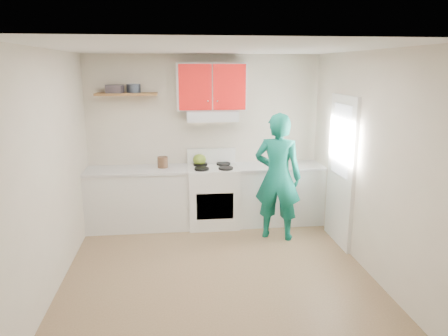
{
  "coord_description": "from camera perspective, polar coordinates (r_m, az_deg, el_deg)",
  "views": [
    {
      "loc": [
        -0.47,
        -4.67,
        2.41
      ],
      "look_at": [
        0.15,
        0.55,
        1.15
      ],
      "focal_mm": 33.95,
      "sensor_mm": 36.0,
      "label": 1
    }
  ],
  "objects": [
    {
      "name": "door_glass",
      "position": [
        5.89,
        15.49,
        3.6
      ],
      "size": [
        0.01,
        0.55,
        0.95
      ],
      "primitive_type": "cube",
      "color": "white",
      "rests_on": "door"
    },
    {
      "name": "cutting_board",
      "position": [
        6.47,
        4.57,
        0.02
      ],
      "size": [
        0.32,
        0.24,
        0.02
      ],
      "primitive_type": "cube",
      "rotation": [
        0.0,
        0.0,
        -0.02
      ],
      "color": "olive",
      "rests_on": "counter_right"
    },
    {
      "name": "counter_left",
      "position": [
        6.59,
        -11.45,
        -4.1
      ],
      "size": [
        1.52,
        0.6,
        0.9
      ],
      "primitive_type": "cube",
      "color": "silver",
      "rests_on": "floor"
    },
    {
      "name": "range_hood",
      "position": [
        6.41,
        -1.64,
        7.07
      ],
      "size": [
        0.76,
        0.44,
        0.15
      ],
      "primitive_type": "cube",
      "color": "silver",
      "rests_on": "back_wall"
    },
    {
      "name": "person",
      "position": [
        5.99,
        7.24,
        -1.19
      ],
      "size": [
        0.78,
        0.65,
        1.81
      ],
      "primitive_type": "imported",
      "rotation": [
        0.0,
        0.0,
        2.74
      ],
      "color": "#0B6755",
      "rests_on": "floor"
    },
    {
      "name": "tin",
      "position": [
        6.48,
        -12.07,
        10.45
      ],
      "size": [
        0.26,
        0.26,
        0.13
      ],
      "primitive_type": "cylinder",
      "rotation": [
        0.0,
        0.0,
        -0.32
      ],
      "color": "#333D4C",
      "rests_on": "shelf"
    },
    {
      "name": "door",
      "position": [
        5.98,
        15.48,
        -0.41
      ],
      "size": [
        0.05,
        0.85,
        2.05
      ],
      "primitive_type": "cube",
      "color": "white",
      "rests_on": "floor"
    },
    {
      "name": "books",
      "position": [
        6.45,
        -14.5,
        10.28
      ],
      "size": [
        0.26,
        0.21,
        0.12
      ],
      "primitive_type": "cube",
      "rotation": [
        0.0,
        0.0,
        -0.19
      ],
      "color": "#443C44",
      "rests_on": "shelf"
    },
    {
      "name": "left_wall",
      "position": [
        4.98,
        -22.08,
        -0.39
      ],
      "size": [
        0.04,
        3.8,
        2.6
      ],
      "primitive_type": "cube",
      "color": "beige",
      "rests_on": "floor"
    },
    {
      "name": "floor",
      "position": [
        5.27,
        -0.94,
        -13.71
      ],
      "size": [
        3.8,
        3.8,
        0.0
      ],
      "primitive_type": "plane",
      "color": "brown",
      "rests_on": "ground"
    },
    {
      "name": "stove",
      "position": [
        6.56,
        -1.49,
        -3.81
      ],
      "size": [
        0.76,
        0.65,
        0.92
      ],
      "primitive_type": "cube",
      "color": "white",
      "rests_on": "floor"
    },
    {
      "name": "shelf",
      "position": [
        6.47,
        -12.98,
        9.68
      ],
      "size": [
        0.9,
        0.3,
        0.04
      ],
      "primitive_type": "cube",
      "color": "brown",
      "rests_on": "back_wall"
    },
    {
      "name": "crock",
      "position": [
        6.47,
        -8.25,
        0.68
      ],
      "size": [
        0.17,
        0.17,
        0.19
      ],
      "primitive_type": "cylinder",
      "rotation": [
        0.0,
        0.0,
        -0.1
      ],
      "color": "#513623",
      "rests_on": "counter_left"
    },
    {
      "name": "back_wall",
      "position": [
        6.68,
        -2.64,
        3.89
      ],
      "size": [
        3.6,
        0.04,
        2.6
      ],
      "primitive_type": "cube",
      "color": "beige",
      "rests_on": "floor"
    },
    {
      "name": "counter_right",
      "position": [
        6.76,
        7.32,
        -3.49
      ],
      "size": [
        1.32,
        0.6,
        0.9
      ],
      "primitive_type": "cube",
      "color": "silver",
      "rests_on": "floor"
    },
    {
      "name": "front_wall",
      "position": [
        3.02,
        2.66,
        -8.07
      ],
      "size": [
        3.6,
        0.04,
        2.6
      ],
      "primitive_type": "cube",
      "color": "beige",
      "rests_on": "floor"
    },
    {
      "name": "right_wall",
      "position": [
        5.31,
        18.72,
        0.69
      ],
      "size": [
        0.04,
        3.8,
        2.6
      ],
      "primitive_type": "cube",
      "color": "beige",
      "rests_on": "floor"
    },
    {
      "name": "kettle",
      "position": [
        6.57,
        -3.32,
        1.13
      ],
      "size": [
        0.24,
        0.24,
        0.18
      ],
      "primitive_type": "ellipsoid",
      "rotation": [
        0.0,
        0.0,
        -0.16
      ],
      "color": "olive",
      "rests_on": "stove"
    },
    {
      "name": "ceiling",
      "position": [
        4.7,
        -1.07,
        15.81
      ],
      "size": [
        3.6,
        3.8,
        0.04
      ],
      "primitive_type": "cube",
      "color": "white",
      "rests_on": "floor"
    },
    {
      "name": "upper_cabinets",
      "position": [
        6.44,
        -1.71,
        10.89
      ],
      "size": [
        1.02,
        0.33,
        0.7
      ],
      "primitive_type": "cube",
      "color": "red",
      "rests_on": "back_wall"
    },
    {
      "name": "silicone_mat",
      "position": [
        6.68,
        11.52,
        0.17
      ],
      "size": [
        0.33,
        0.27,
        0.01
      ],
      "primitive_type": "cube",
      "rotation": [
        0.0,
        0.0,
        0.01
      ],
      "color": "red",
      "rests_on": "counter_right"
    }
  ]
}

